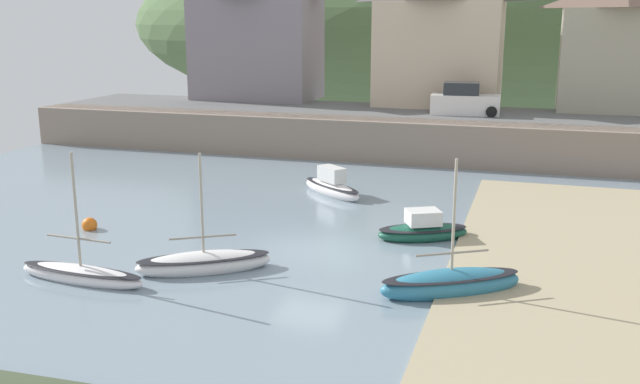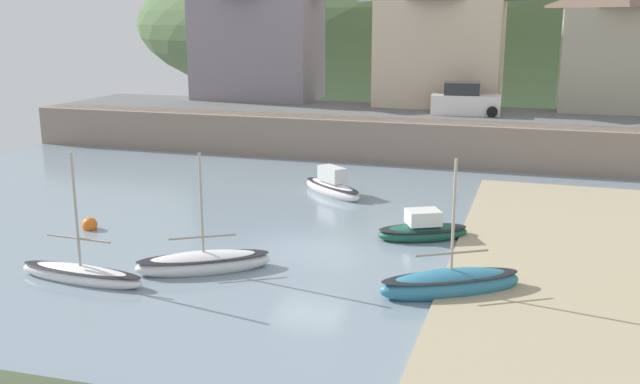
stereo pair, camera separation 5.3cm
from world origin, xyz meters
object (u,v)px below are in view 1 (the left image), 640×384
object	(u,v)px
waterfront_building_right	(620,44)
mooring_buoy	(90,225)
sailboat_blue_trim	(81,274)
parked_car_near_slipway	(464,101)
waterfront_building_left	(256,34)
fishing_boat_green	(451,284)
sailboat_white_hull	(204,263)
rowboat_small_beached	(423,230)
waterfront_building_centre	(440,38)
sailboat_nearest_shore	(332,187)

from	to	relation	value
waterfront_building_right	mooring_buoy	bearing A→B (deg)	-129.70
sailboat_blue_trim	parked_car_near_slipway	world-z (taller)	parked_car_near_slipway
waterfront_building_left	fishing_boat_green	distance (m)	33.62
sailboat_blue_trim	mooring_buoy	xyz separation A→B (m)	(-3.15, 4.93, -0.05)
sailboat_white_hull	mooring_buoy	xyz separation A→B (m)	(-6.42, 2.90, -0.09)
rowboat_small_beached	parked_car_near_slipway	distance (m)	18.34
parked_car_near_slipway	waterfront_building_left	bearing A→B (deg)	159.07
waterfront_building_centre	parked_car_near_slipway	distance (m)	6.22
sailboat_nearest_shore	sailboat_blue_trim	distance (m)	13.95
parked_car_near_slipway	rowboat_small_beached	bearing A→B (deg)	-92.97
waterfront_building_right	fishing_boat_green	bearing A→B (deg)	-103.41
mooring_buoy	waterfront_building_left	bearing A→B (deg)	97.15
fishing_boat_green	sailboat_white_hull	world-z (taller)	fishing_boat_green
waterfront_building_left	mooring_buoy	bearing A→B (deg)	-82.85
waterfront_building_left	rowboat_small_beached	size ratio (longest dim) A/B	2.43
waterfront_building_centre	sailboat_blue_trim	bearing A→B (deg)	-102.64
waterfront_building_right	waterfront_building_centre	bearing A→B (deg)	180.00
sailboat_white_hull	waterfront_building_left	bearing A→B (deg)	77.17
mooring_buoy	waterfront_building_right	bearing A→B (deg)	50.30
sailboat_white_hull	mooring_buoy	bearing A→B (deg)	124.11
parked_car_near_slipway	mooring_buoy	size ratio (longest dim) A/B	7.08
waterfront_building_right	sailboat_blue_trim	world-z (taller)	waterfront_building_right
sailboat_white_hull	parked_car_near_slipway	xyz separation A→B (m)	(5.78, 23.77, 2.94)
waterfront_building_left	mooring_buoy	world-z (taller)	waterfront_building_left
sailboat_blue_trim	mooring_buoy	distance (m)	5.86
mooring_buoy	rowboat_small_beached	bearing A→B (deg)	12.30
rowboat_small_beached	sailboat_nearest_shore	bearing A→B (deg)	106.20
sailboat_nearest_shore	parked_car_near_slipway	bearing A→B (deg)	107.90
fishing_boat_green	mooring_buoy	distance (m)	14.64
waterfront_building_left	parked_car_near_slipway	world-z (taller)	waterfront_building_left
waterfront_building_centre	mooring_buoy	world-z (taller)	waterfront_building_centre
fishing_boat_green	parked_car_near_slipway	xyz separation A→B (m)	(-2.23, 23.34, 2.90)
fishing_boat_green	rowboat_small_beached	bearing A→B (deg)	76.78
sailboat_nearest_shore	sailboat_blue_trim	xyz separation A→B (m)	(-4.34, -13.26, -0.13)
waterfront_building_right	parked_car_near_slipway	size ratio (longest dim) A/B	1.93
fishing_boat_green	parked_car_near_slipway	distance (m)	23.63
waterfront_building_centre	sailboat_nearest_shore	distance (m)	18.41
waterfront_building_left	waterfront_building_right	size ratio (longest dim) A/B	1.11
sailboat_nearest_shore	rowboat_small_beached	size ratio (longest dim) A/B	1.03
fishing_boat_green	waterfront_building_centre	bearing A→B (deg)	67.90
waterfront_building_right	sailboat_blue_trim	distance (m)	35.77
sailboat_nearest_shore	sailboat_white_hull	world-z (taller)	sailboat_white_hull
fishing_boat_green	rowboat_small_beached	xyz separation A→B (m)	(-1.71, 5.24, -0.00)
waterfront_building_right	sailboat_white_hull	bearing A→B (deg)	-117.39
mooring_buoy	sailboat_nearest_shore	bearing A→B (deg)	47.99
waterfront_building_right	sailboat_blue_trim	bearing A→B (deg)	-120.58
sailboat_blue_trim	fishing_boat_green	bearing A→B (deg)	15.35
waterfront_building_right	rowboat_small_beached	bearing A→B (deg)	-110.26
waterfront_building_left	sailboat_white_hull	bearing A→B (deg)	-71.24
fishing_boat_green	sailboat_blue_trim	size ratio (longest dim) A/B	0.98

